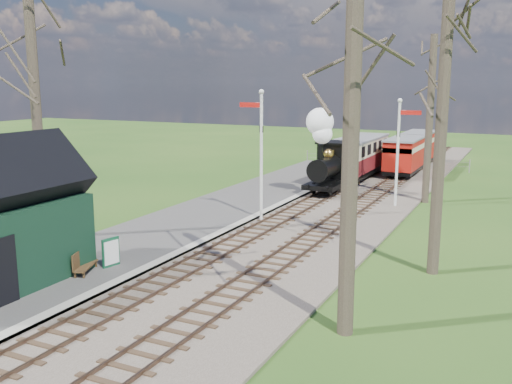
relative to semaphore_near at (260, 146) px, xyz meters
The scene contains 17 objects.
distant_hills 52.33m from the semaphore_near, 87.43° to the left, with size 114.40×48.00×22.02m.
ballast_bed 7.28m from the semaphore_near, 70.97° to the left, with size 8.00×60.00×0.10m, color brown.
track_near 7.00m from the semaphore_near, 82.70° to the left, with size 1.60×60.00×0.15m.
track_far 7.73m from the semaphore_near, 60.68° to the left, with size 1.60×60.00×0.15m.
platform 4.88m from the semaphore_near, 143.78° to the right, with size 5.00×44.00×0.20m, color #474442.
coping_strip 4.07m from the semaphore_near, 102.16° to the right, with size 0.40×44.00×0.21m, color #B2AD9E.
semaphore_near is the anchor object (origin of this frame).
semaphore_far 7.91m from the semaphore_near, 49.40° to the left, with size 1.22×0.24×5.72m.
bare_trees 6.46m from the semaphore_near, 70.39° to the right, with size 15.51×22.39×12.00m.
fence_line 20.26m from the semaphore_near, 86.94° to the left, with size 12.60×0.08×1.00m.
locomotive 8.01m from the semaphore_near, 84.49° to the left, with size 1.98×4.61×4.94m.
coach 14.08m from the semaphore_near, 86.84° to the left, with size 2.31×7.90×2.43m.
red_carriage_a 16.80m from the semaphore_near, 78.33° to the left, with size 2.06×5.11×2.17m.
red_carriage_b 22.18m from the semaphore_near, 81.22° to the left, with size 2.06×5.11×2.17m.
sign_board 9.38m from the semaphore_near, 100.15° to the right, with size 0.23×0.70×1.02m.
bench 10.36m from the semaphore_near, 101.79° to the right, with size 0.88×1.41×0.78m.
person 12.60m from the semaphore_near, 100.64° to the right, with size 0.52×0.34×1.42m, color #1B2131.
Camera 1 is at (10.55, -7.72, 6.56)m, focal length 40.00 mm.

